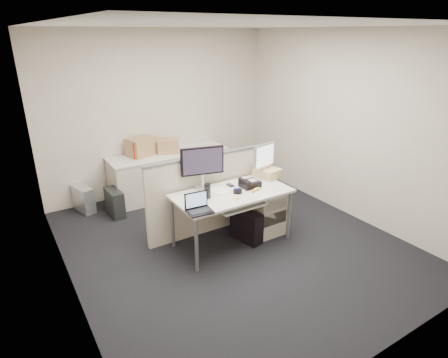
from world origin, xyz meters
TOP-DOWN VIEW (x-y plane):
  - floor at (0.00, 0.00)m, footprint 4.00×4.50m
  - ceiling at (0.00, 0.00)m, footprint 4.00×4.50m
  - wall_back at (0.00, 2.25)m, footprint 4.00×0.02m
  - wall_front at (0.00, -2.25)m, footprint 4.00×0.02m
  - wall_left at (-2.00, 0.00)m, footprint 0.02×4.50m
  - wall_right at (2.00, 0.00)m, footprint 0.02×4.50m
  - desk at (0.00, 0.00)m, footprint 1.50×0.75m
  - keyboard_tray at (0.00, -0.18)m, footprint 0.62×0.32m
  - drawer_pedestal at (0.55, 0.05)m, footprint 0.40×0.55m
  - cubicle_partition at (0.00, 0.45)m, footprint 2.00×0.06m
  - back_counter at (0.00, 1.93)m, footprint 2.00×0.60m
  - monitor_main at (-0.25, 0.32)m, footprint 0.60×0.34m
  - monitor_small at (0.65, 0.20)m, footprint 0.42×0.27m
  - laptop at (-0.62, -0.28)m, footprint 0.30×0.24m
  - trackball at (0.05, -0.05)m, footprint 0.13×0.13m
  - desk_phone at (0.30, 0.03)m, footprint 0.25×0.20m
  - paper_stack at (-0.12, 0.12)m, footprint 0.26×0.29m
  - sticky_pad at (-0.05, -0.18)m, footprint 0.10×0.10m
  - travel_mug at (-0.35, 0.02)m, footprint 0.11×0.11m
  - banana at (0.28, -0.12)m, footprint 0.18×0.10m
  - cellphone at (0.10, 0.20)m, footprint 0.06×0.11m
  - manila_folders at (0.72, 0.20)m, footprint 0.32×0.38m
  - keyboard at (0.05, -0.14)m, footprint 0.43×0.24m
  - pc_tower_desk at (0.20, -0.05)m, footprint 0.27×0.48m
  - pc_tower_spare_dark at (-1.07, 1.63)m, footprint 0.19×0.45m
  - pc_tower_spare_silver at (-1.44, 2.03)m, footprint 0.27×0.46m
  - cardboard_box_left at (-0.44, 2.05)m, footprint 0.50×0.44m
  - cardboard_box_right at (0.00, 1.96)m, footprint 0.43×0.38m
  - red_binder at (-0.55, 2.03)m, footprint 0.14×0.31m

SIDE VIEW (x-z plane):
  - floor at x=0.00m, z-range -0.01..0.00m
  - pc_tower_spare_silver at x=-1.44m, z-range 0.00..0.40m
  - pc_tower_spare_dark at x=-1.07m, z-range 0.00..0.41m
  - pc_tower_desk at x=0.20m, z-range 0.00..0.42m
  - drawer_pedestal at x=0.55m, z-range 0.00..0.65m
  - back_counter at x=0.00m, z-range 0.00..0.72m
  - cubicle_partition at x=0.00m, z-range 0.00..1.10m
  - keyboard_tray at x=0.00m, z-range 0.61..0.63m
  - keyboard at x=0.05m, z-range 0.63..0.65m
  - desk at x=0.00m, z-range 0.30..1.03m
  - paper_stack at x=-0.12m, z-range 0.73..0.74m
  - sticky_pad at x=-0.05m, z-range 0.73..0.74m
  - cellphone at x=0.10m, z-range 0.73..0.74m
  - banana at x=0.28m, z-range 0.73..0.77m
  - trackball at x=0.05m, z-range 0.73..0.77m
  - desk_phone at x=0.30m, z-range 0.73..0.81m
  - manila_folders at x=0.72m, z-range 0.73..0.86m
  - travel_mug at x=-0.35m, z-range 0.73..0.90m
  - laptop at x=-0.62m, z-range 0.73..0.94m
  - cardboard_box_right at x=0.00m, z-range 0.72..0.97m
  - red_binder at x=-0.55m, z-range 0.72..1.00m
  - cardboard_box_left at x=-0.44m, z-range 0.72..1.04m
  - monitor_small at x=0.65m, z-range 0.73..1.21m
  - monitor_main at x=-0.25m, z-range 0.73..1.29m
  - wall_back at x=0.00m, z-range 0.00..2.70m
  - wall_front at x=0.00m, z-range 0.00..2.70m
  - wall_left at x=-2.00m, z-range 0.00..2.70m
  - wall_right at x=2.00m, z-range 0.00..2.70m
  - ceiling at x=0.00m, z-range 2.70..2.71m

